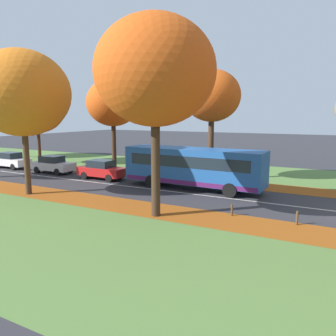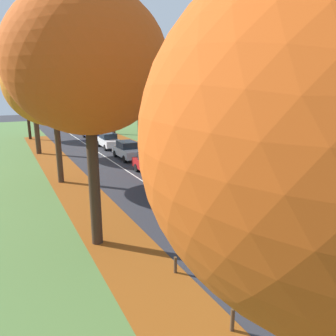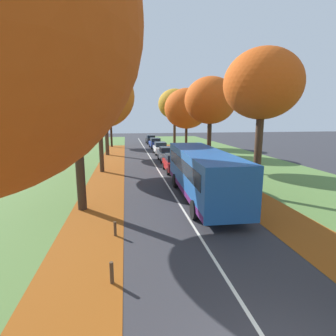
# 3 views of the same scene
# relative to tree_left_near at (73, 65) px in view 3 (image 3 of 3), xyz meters

# --- Properties ---
(grass_verge_left) EXTENTS (12.00, 90.00, 0.01)m
(grass_verge_left) POSITION_rel_tree_left_near_xyz_m (-3.76, 9.23, -7.52)
(grass_verge_left) COLOR #517538
(grass_verge_left) RESTS_ON ground
(leaf_litter_left) EXTENTS (2.80, 60.00, 0.00)m
(leaf_litter_left) POSITION_rel_tree_left_near_xyz_m (0.84, 3.23, -7.52)
(leaf_litter_left) COLOR #8C4714
(leaf_litter_left) RESTS_ON grass_verge_left
(grass_verge_right) EXTENTS (12.00, 90.00, 0.01)m
(grass_verge_right) POSITION_rel_tree_left_near_xyz_m (14.64, 9.23, -7.52)
(grass_verge_right) COLOR #517538
(grass_verge_right) RESTS_ON ground
(leaf_litter_right) EXTENTS (2.80, 60.00, 0.00)m
(leaf_litter_right) POSITION_rel_tree_left_near_xyz_m (10.04, 3.23, -7.52)
(leaf_litter_right) COLOR #8C4714
(leaf_litter_right) RESTS_ON grass_verge_right
(road_centre_line) EXTENTS (0.12, 80.00, 0.01)m
(road_centre_line) POSITION_rel_tree_left_near_xyz_m (5.44, 9.23, -7.52)
(road_centre_line) COLOR silver
(road_centre_line) RESTS_ON ground
(tree_left_near) EXTENTS (6.19, 6.19, 10.34)m
(tree_left_near) POSITION_rel_tree_left_near_xyz_m (0.00, 0.00, 0.00)
(tree_left_near) COLOR #382619
(tree_left_near) RESTS_ON ground
(tree_left_mid) EXTENTS (6.29, 6.29, 9.63)m
(tree_left_mid) POSITION_rel_tree_left_near_xyz_m (0.21, 10.20, -0.74)
(tree_left_mid) COLOR #422D1E
(tree_left_mid) RESTS_ON ground
(tree_left_far) EXTENTS (5.78, 5.78, 10.20)m
(tree_left_far) POSITION_rel_tree_left_near_xyz_m (-0.01, 21.41, 0.04)
(tree_left_far) COLOR #422D1E
(tree_left_far) RESTS_ON ground
(tree_left_distant) EXTENTS (4.43, 4.43, 7.58)m
(tree_left_distant) POSITION_rel_tree_left_near_xyz_m (0.07, 31.38, -1.96)
(tree_left_distant) COLOR black
(tree_left_distant) RESTS_ON ground
(tree_right_near) EXTENTS (4.62, 4.62, 8.99)m
(tree_right_near) POSITION_rel_tree_left_near_xyz_m (10.59, 0.83, -0.67)
(tree_right_near) COLOR #422D1E
(tree_right_near) RESTS_ON ground
(tree_right_mid) EXTENTS (4.97, 4.97, 8.80)m
(tree_right_mid) POSITION_rel_tree_left_near_xyz_m (10.62, 10.69, -1.00)
(tree_right_mid) COLOR #382619
(tree_right_mid) RESTS_ON ground
(tree_right_far) EXTENTS (5.98, 5.98, 8.81)m
(tree_right_far) POSITION_rel_tree_left_near_xyz_m (10.69, 21.04, -1.41)
(tree_right_far) COLOR #382619
(tree_right_far) RESTS_ON ground
(tree_right_distant) EXTENTS (5.63, 5.63, 9.74)m
(tree_right_distant) POSITION_rel_tree_left_near_xyz_m (10.91, 30.93, -0.35)
(tree_right_distant) COLOR #422D1E
(tree_right_distant) RESTS_ON ground
(bollard_third) EXTENTS (0.12, 0.12, 0.70)m
(bollard_third) POSITION_rel_tree_left_near_xyz_m (1.91, -6.93, -7.17)
(bollard_third) COLOR #4C3823
(bollard_third) RESTS_ON ground
(bollard_fourth) EXTENTS (0.12, 0.12, 0.64)m
(bollard_fourth) POSITION_rel_tree_left_near_xyz_m (1.89, -3.64, -7.21)
(bollard_fourth) COLOR #4C3823
(bollard_fourth) RESTS_ON ground
(bus) EXTENTS (2.89, 10.47, 2.98)m
(bus) POSITION_rel_tree_left_near_xyz_m (7.00, 0.83, -5.82)
(bus) COLOR #1E5199
(bus) RESTS_ON ground
(car_red_lead) EXTENTS (1.79, 4.20, 1.62)m
(car_red_lead) POSITION_rel_tree_left_near_xyz_m (6.81, 9.15, -6.71)
(car_red_lead) COLOR #B21919
(car_red_lead) RESTS_ON ground
(car_silver_following) EXTENTS (1.79, 4.20, 1.62)m
(car_silver_following) POSITION_rel_tree_left_near_xyz_m (7.06, 15.15, -6.71)
(car_silver_following) COLOR #B7BABF
(car_silver_following) RESTS_ON ground
(car_white_third_in_line) EXTENTS (1.80, 4.21, 1.62)m
(car_white_third_in_line) POSITION_rel_tree_left_near_xyz_m (7.13, 21.18, -6.71)
(car_white_third_in_line) COLOR silver
(car_white_third_in_line) RESTS_ON ground
(car_blue_fourth_in_line) EXTENTS (1.92, 4.27, 1.62)m
(car_blue_fourth_in_line) POSITION_rel_tree_left_near_xyz_m (7.25, 28.45, -6.71)
(car_blue_fourth_in_line) COLOR #233D9E
(car_blue_fourth_in_line) RESTS_ON ground
(car_black_trailing) EXTENTS (1.84, 4.23, 1.62)m
(car_black_trailing) POSITION_rel_tree_left_near_xyz_m (7.20, 35.65, -6.71)
(car_black_trailing) COLOR black
(car_black_trailing) RESTS_ON ground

